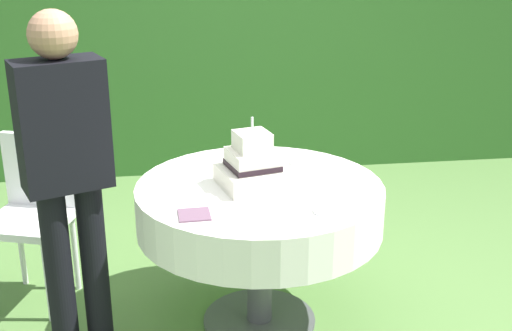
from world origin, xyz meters
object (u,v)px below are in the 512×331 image
at_px(cake_table, 260,208).
at_px(garden_chair, 34,203).
at_px(standing_person, 67,169).
at_px(serving_plate_near, 326,211).
at_px(napkin_stack, 194,215).
at_px(serving_plate_far, 239,163).
at_px(serving_plate_left, 302,163).
at_px(wedding_cake, 253,166).

height_order(cake_table, garden_chair, garden_chair).
bearing_deg(standing_person, cake_table, 10.49).
xyz_separation_m(serving_plate_near, napkin_stack, (-0.56, 0.04, -0.00)).
distance_m(cake_table, serving_plate_far, 0.34).
xyz_separation_m(napkin_stack, garden_chair, (-0.81, 0.74, -0.21)).
relative_size(serving_plate_left, garden_chair, 0.14).
bearing_deg(standing_person, napkin_stack, -16.26).
bearing_deg(serving_plate_near, cake_table, 123.85).
distance_m(wedding_cake, serving_plate_far, 0.33).
height_order(serving_plate_far, garden_chair, garden_chair).
xyz_separation_m(wedding_cake, napkin_stack, (-0.29, -0.31, -0.09)).
relative_size(cake_table, napkin_stack, 8.76).
bearing_deg(cake_table, standing_person, -169.51).
height_order(serving_plate_left, garden_chair, garden_chair).
relative_size(serving_plate_near, serving_plate_left, 0.93).
bearing_deg(serving_plate_left, garden_chair, 173.10).
relative_size(napkin_stack, standing_person, 0.08).
height_order(napkin_stack, standing_person, standing_person).
height_order(wedding_cake, serving_plate_left, wedding_cake).
xyz_separation_m(wedding_cake, serving_plate_left, (0.29, 0.26, -0.09)).
xyz_separation_m(wedding_cake, garden_chair, (-1.10, 0.43, -0.31)).
bearing_deg(serving_plate_left, cake_table, -134.39).
relative_size(garden_chair, standing_person, 0.56).
relative_size(wedding_cake, serving_plate_left, 2.93).
xyz_separation_m(cake_table, standing_person, (-0.85, -0.16, 0.30)).
bearing_deg(serving_plate_far, serving_plate_left, -8.59).
relative_size(serving_plate_far, garden_chair, 0.13).
bearing_deg(standing_person, wedding_cake, 10.80).
bearing_deg(napkin_stack, garden_chair, 137.38).
xyz_separation_m(cake_table, serving_plate_far, (-0.07, 0.31, 0.13)).
relative_size(serving_plate_far, serving_plate_left, 0.95).
xyz_separation_m(cake_table, wedding_cake, (-0.03, -0.00, 0.22)).
distance_m(serving_plate_left, garden_chair, 1.41).
bearing_deg(cake_table, wedding_cake, -177.45).
bearing_deg(standing_person, serving_plate_far, 30.79).
relative_size(cake_table, standing_person, 0.74).
bearing_deg(garden_chair, serving_plate_near, -29.84).
distance_m(serving_plate_left, standing_person, 1.20).
distance_m(cake_table, serving_plate_left, 0.39).
bearing_deg(serving_plate_near, garden_chair, 150.16).
distance_m(serving_plate_left, napkin_stack, 0.82).
distance_m(serving_plate_near, serving_plate_far, 0.73).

